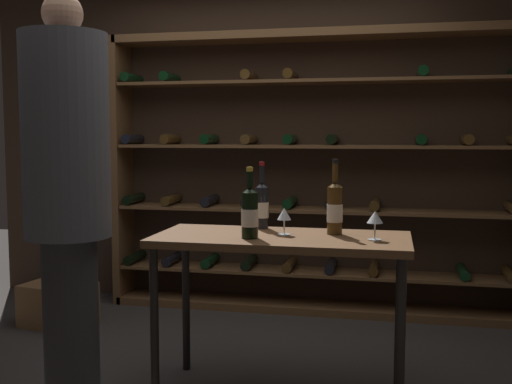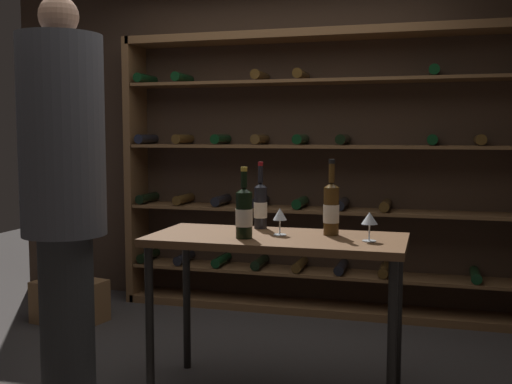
# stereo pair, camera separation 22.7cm
# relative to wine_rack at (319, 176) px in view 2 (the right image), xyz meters

# --- Properties ---
(ground_plane) EXTENTS (9.25, 9.25, 0.00)m
(ground_plane) POSITION_rel_wine_rack_xyz_m (-0.34, -1.41, -1.06)
(ground_plane) COLOR #383330
(back_wall) EXTENTS (4.76, 0.10, 2.82)m
(back_wall) POSITION_rel_wine_rack_xyz_m (-0.34, 0.21, 0.35)
(back_wall) COLOR #3D2B1E
(back_wall) RESTS_ON ground
(wine_rack) EXTENTS (3.17, 0.32, 2.15)m
(wine_rack) POSITION_rel_wine_rack_xyz_m (0.00, 0.00, 0.00)
(wine_rack) COLOR brown
(wine_rack) RESTS_ON ground
(tasting_table) EXTENTS (1.31, 0.60, 0.86)m
(tasting_table) POSITION_rel_wine_rack_xyz_m (0.07, -1.61, -0.30)
(tasting_table) COLOR brown
(tasting_table) RESTS_ON ground
(person_bystander_dark_jacket) EXTENTS (0.41, 0.41, 2.03)m
(person_bystander_dark_jacket) POSITION_rel_wine_rack_xyz_m (-0.88, -2.05, 0.07)
(person_bystander_dark_jacket) COLOR #2E2E2E
(person_bystander_dark_jacket) RESTS_ON ground
(wine_crate) EXTENTS (0.53, 0.42, 0.31)m
(wine_crate) POSITION_rel_wine_rack_xyz_m (-1.71, -0.76, -0.91)
(wine_crate) COLOR brown
(wine_crate) RESTS_ON ground
(wine_bottle_green_slim) EXTENTS (0.08, 0.08, 0.39)m
(wine_bottle_green_slim) POSITION_rel_wine_rack_xyz_m (0.34, -1.50, -0.06)
(wine_bottle_green_slim) COLOR #4C3314
(wine_bottle_green_slim) RESTS_ON tasting_table
(wine_bottle_gold_foil) EXTENTS (0.09, 0.09, 0.36)m
(wine_bottle_gold_foil) POSITION_rel_wine_rack_xyz_m (-0.07, -1.72, -0.07)
(wine_bottle_gold_foil) COLOR black
(wine_bottle_gold_foil) RESTS_ON tasting_table
(wine_bottle_amber_reserve) EXTENTS (0.07, 0.07, 0.37)m
(wine_bottle_amber_reserve) POSITION_rel_wine_rack_xyz_m (-0.08, -1.38, -0.07)
(wine_bottle_amber_reserve) COLOR black
(wine_bottle_amber_reserve) RESTS_ON tasting_table
(wine_glass_stemmed_left) EXTENTS (0.08, 0.08, 0.15)m
(wine_glass_stemmed_left) POSITION_rel_wine_rack_xyz_m (0.55, -1.64, -0.10)
(wine_glass_stemmed_left) COLOR silver
(wine_glass_stemmed_left) RESTS_ON tasting_table
(wine_glass_stemmed_center) EXTENTS (0.07, 0.07, 0.14)m
(wine_glass_stemmed_center) POSITION_rel_wine_rack_xyz_m (0.08, -1.58, -0.10)
(wine_glass_stemmed_center) COLOR silver
(wine_glass_stemmed_center) RESTS_ON tasting_table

